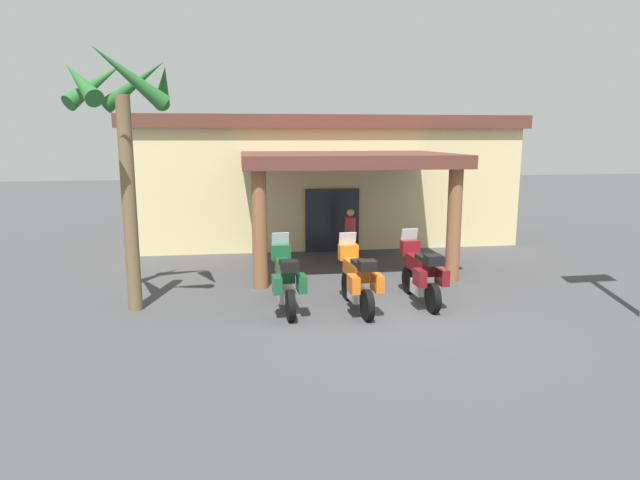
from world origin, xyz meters
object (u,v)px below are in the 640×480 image
at_px(motel_building, 322,178).
at_px(palm_tree_roadside, 123,118).
at_px(motorcycle_orange, 357,279).
at_px(motorcycle_green, 286,280).
at_px(pedestrian, 350,232).
at_px(motorcycle_maroon, 421,273).

xyz_separation_m(motel_building, palm_tree_roadside, (-5.60, -7.90, 1.89)).
relative_size(motorcycle_orange, palm_tree_roadside, 0.39).
relative_size(motorcycle_green, motorcycle_orange, 1.00).
xyz_separation_m(motel_building, pedestrian, (0.17, -4.12, -1.35)).
distance_m(motorcycle_orange, palm_tree_roadside, 6.05).
bearing_deg(palm_tree_roadside, motorcycle_orange, -10.04).
bearing_deg(motorcycle_green, motorcycle_maroon, -90.93).
bearing_deg(palm_tree_roadside, pedestrian, 33.20).
bearing_deg(motorcycle_maroon, motorcycle_orange, 98.67).
bearing_deg(motorcycle_orange, motel_building, -7.46).
distance_m(motel_building, motorcycle_green, 8.97).
distance_m(motorcycle_maroon, pedestrian, 4.43).
bearing_deg(pedestrian, motorcycle_orange, 86.94).
distance_m(motorcycle_green, motorcycle_orange, 1.59).
distance_m(motel_building, palm_tree_roadside, 9.86).
height_order(pedestrian, palm_tree_roadside, palm_tree_roadside).
height_order(motel_building, motorcycle_green, motel_building).
relative_size(motel_building, motorcycle_green, 6.22).
height_order(motorcycle_green, pedestrian, pedestrian).
relative_size(motorcycle_green, pedestrian, 1.35).
bearing_deg(pedestrian, motel_building, -79.85).
bearing_deg(motorcycle_maroon, pedestrian, 7.95).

